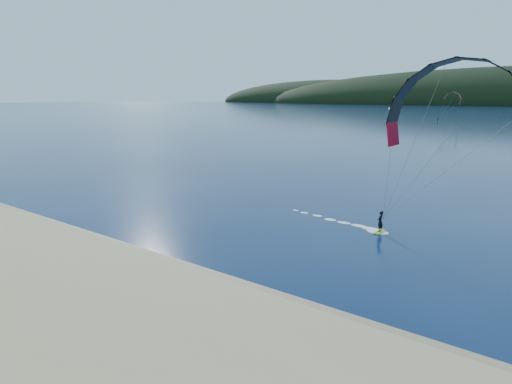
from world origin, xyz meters
TOP-DOWN VIEW (x-y plane):
  - ground at (0.00, 0.00)m, footprint 1800.00×1800.00m
  - wet_sand at (0.00, 4.50)m, footprint 220.00×2.50m
  - kitesurfer_near at (13.60, 16.01)m, footprint 21.95×8.33m
  - kitesurfer_far at (-25.42, 202.72)m, footprint 11.56×7.31m
  - sailboat at (-120.77, 406.03)m, footprint 9.24×5.97m

SIDE VIEW (x-z plane):
  - ground at x=0.00m, z-range 0.00..0.00m
  - wet_sand at x=0.00m, z-range 0.00..0.10m
  - sailboat at x=-120.77m, z-range -5.62..7.57m
  - kitesurfer_near at x=13.60m, z-range 3.05..16.45m
  - kitesurfer_far at x=-25.42m, z-range 3.20..16.92m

